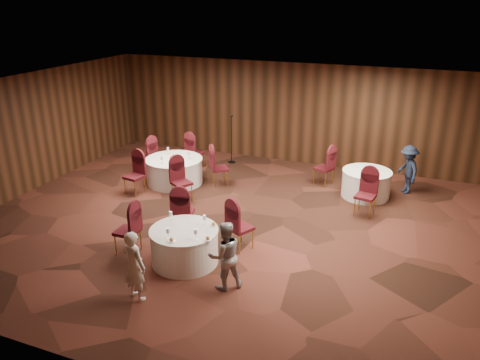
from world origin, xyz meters
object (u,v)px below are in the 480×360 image
at_px(table_left, 174,171).
at_px(man_c, 408,169).
at_px(woman_a, 134,266).
at_px(woman_b, 225,256).
at_px(mic_stand, 231,149).
at_px(table_right, 366,183).
at_px(table_main, 185,246).

bearing_deg(table_left, man_c, 15.11).
relative_size(woman_a, man_c, 0.99).
distance_m(woman_b, man_c, 6.65).
bearing_deg(man_c, woman_b, -54.70).
height_order(table_left, mic_stand, mic_stand).
bearing_deg(woman_b, table_right, -149.99).
bearing_deg(woman_b, table_main, -65.08).
distance_m(table_left, man_c, 6.56).
relative_size(table_main, woman_a, 1.03).
height_order(table_main, woman_b, woman_b).
xyz_separation_m(table_main, woman_a, (-0.24, -1.42, 0.30)).
bearing_deg(table_right, man_c, 34.38).
height_order(table_right, woman_b, woman_b).
xyz_separation_m(mic_stand, woman_b, (2.58, -6.55, 0.22)).
relative_size(table_left, table_right, 1.26).
bearing_deg(man_c, woman_a, -60.57).
bearing_deg(table_main, mic_stand, 103.65).
relative_size(table_main, woman_b, 1.04).
relative_size(woman_b, man_c, 0.99).
distance_m(table_right, man_c, 1.25).
bearing_deg(table_left, table_right, 10.88).
bearing_deg(table_main, man_c, 53.97).
distance_m(table_right, woman_a, 7.02).
xyz_separation_m(table_left, woman_a, (2.09, -5.20, 0.30)).
bearing_deg(man_c, table_right, -84.72).
relative_size(table_main, man_c, 1.03).
height_order(table_main, woman_a, woman_a).
xyz_separation_m(table_right, woman_b, (-1.87, -5.32, 0.30)).
bearing_deg(table_right, table_left, -169.12).
height_order(woman_a, woman_b, woman_a).
distance_m(mic_stand, woman_a, 7.56).
relative_size(woman_a, woman_b, 1.00).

